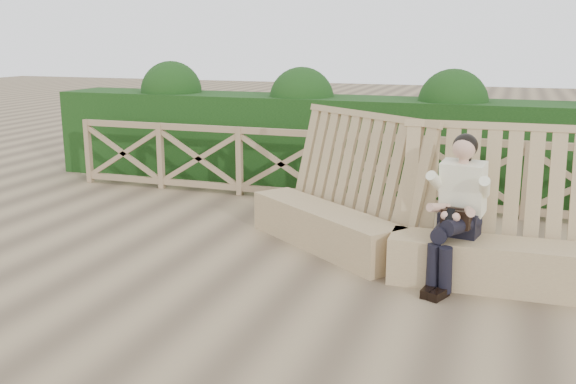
% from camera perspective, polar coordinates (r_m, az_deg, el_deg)
% --- Properties ---
extents(ground, '(60.00, 60.00, 0.00)m').
position_cam_1_polar(ground, '(6.49, 0.62, -8.68)').
color(ground, brown).
rests_on(ground, ground).
extents(bench, '(4.36, 2.04, 1.62)m').
position_cam_1_polar(bench, '(7.19, 10.89, -3.24)').
color(bench, '#9A7F58').
rests_on(bench, ground).
extents(woman, '(0.53, 0.96, 1.53)m').
position_cam_1_polar(woman, '(6.66, 14.85, -1.16)').
color(woman, black).
rests_on(woman, ground).
extents(guardrail, '(10.10, 0.09, 1.10)m').
position_cam_1_polar(guardrail, '(9.58, 7.46, 1.94)').
color(guardrail, '#927455').
rests_on(guardrail, ground).
extents(hedge, '(12.00, 1.20, 1.50)m').
position_cam_1_polar(hedge, '(10.70, 8.86, 4.18)').
color(hedge, black).
rests_on(hedge, ground).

